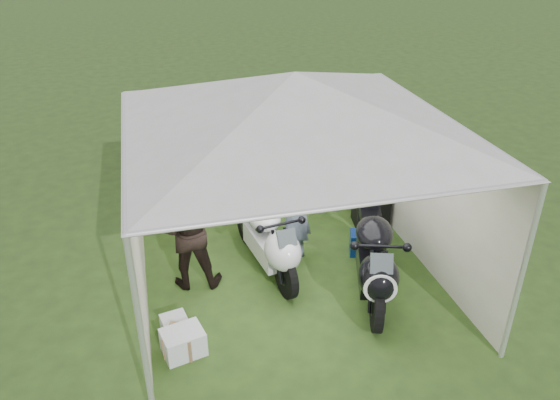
# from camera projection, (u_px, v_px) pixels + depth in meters

# --- Properties ---
(ground) EXTENTS (80.00, 80.00, 0.00)m
(ground) POSITION_uv_depth(u_px,v_px,m) (292.00, 282.00, 7.70)
(ground) COLOR #283F19
(ground) RESTS_ON ground
(canopy_tent) EXTENTS (5.66, 5.66, 3.00)m
(canopy_tent) POSITION_uv_depth(u_px,v_px,m) (294.00, 106.00, 6.51)
(canopy_tent) COLOR silver
(canopy_tent) RESTS_ON ground
(motorcycle_white) EXTENTS (0.67, 2.10, 1.04)m
(motorcycle_white) POSITION_uv_depth(u_px,v_px,m) (268.00, 237.00, 7.68)
(motorcycle_white) COLOR black
(motorcycle_white) RESTS_ON ground
(motorcycle_black) EXTENTS (0.99, 2.17, 1.10)m
(motorcycle_black) POSITION_uv_depth(u_px,v_px,m) (374.00, 257.00, 7.17)
(motorcycle_black) COLOR black
(motorcycle_black) RESTS_ON ground
(paddock_stand) EXTENTS (0.54, 0.42, 0.35)m
(paddock_stand) POSITION_uv_depth(u_px,v_px,m) (366.00, 243.00, 8.27)
(paddock_stand) COLOR #1437AE
(paddock_stand) RESTS_ON ground
(person_dark_jacket) EXTENTS (0.94, 0.79, 1.74)m
(person_dark_jacket) POSITION_uv_depth(u_px,v_px,m) (187.00, 229.00, 7.30)
(person_dark_jacket) COLOR black
(person_dark_jacket) RESTS_ON ground
(person_blue_jacket) EXTENTS (0.72, 0.77, 1.77)m
(person_blue_jacket) POSITION_uv_depth(u_px,v_px,m) (295.00, 210.00, 7.74)
(person_blue_jacket) COLOR slate
(person_blue_jacket) RESTS_ON ground
(equipment_box) EXTENTS (0.61, 0.52, 0.55)m
(equipment_box) POSITION_uv_depth(u_px,v_px,m) (371.00, 208.00, 9.03)
(equipment_box) COLOR black
(equipment_box) RESTS_ON ground
(crate_0) EXTENTS (0.55, 0.47, 0.32)m
(crate_0) POSITION_uv_depth(u_px,v_px,m) (183.00, 342.00, 6.41)
(crate_0) COLOR silver
(crate_0) RESTS_ON ground
(crate_1) EXTENTS (0.44, 0.44, 0.30)m
(crate_1) POSITION_uv_depth(u_px,v_px,m) (181.00, 341.00, 6.43)
(crate_1) COLOR #8A6444
(crate_1) RESTS_ON ground
(crate_2) EXTENTS (0.35, 0.31, 0.23)m
(crate_2) POSITION_uv_depth(u_px,v_px,m) (174.00, 324.00, 6.76)
(crate_2) COLOR silver
(crate_2) RESTS_ON ground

